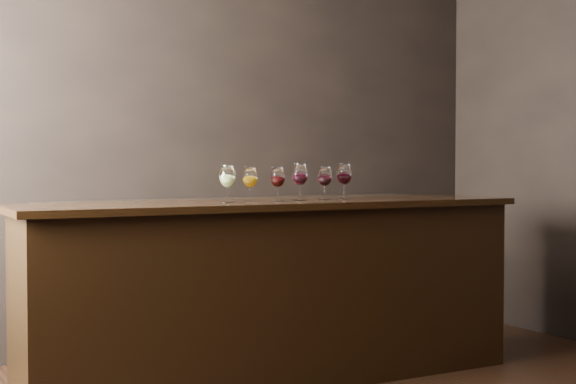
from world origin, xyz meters
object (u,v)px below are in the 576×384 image
bar_counter (277,295)px  glass_red_d (344,175)px  glass_amber (250,178)px  glass_white (227,177)px  glass_red_c (325,177)px  glass_red_a (278,178)px  glass_red_b (300,175)px  back_bar_shelf (246,272)px

bar_counter → glass_red_d: glass_red_d is taller
glass_red_d → glass_amber: bearing=-175.7°
glass_white → glass_red_c: bearing=4.1°
glass_white → glass_red_d: bearing=4.2°
glass_white → glass_amber: size_ratio=1.06×
glass_white → glass_red_a: (0.32, 0.00, -0.01)m
glass_white → glass_red_d: glass_red_d is taller
glass_red_b → glass_red_d: bearing=2.9°
bar_counter → glass_red_b: (0.16, 0.01, 0.69)m
glass_red_c → glass_red_b: bearing=-178.5°
back_bar_shelf → glass_red_d: (0.21, -0.91, 0.68)m
bar_counter → glass_amber: glass_amber is taller
bar_counter → glass_amber: size_ratio=14.55×
glass_red_c → bar_counter: bearing=-178.2°
glass_red_a → glass_red_d: (0.49, 0.06, 0.01)m
bar_counter → back_bar_shelf: 0.97m
back_bar_shelf → bar_counter: bearing=-106.1°
bar_counter → glass_red_c: size_ratio=14.34×
glass_amber → glass_red_d: glass_red_d is taller
glass_red_c → glass_red_d: 0.15m
bar_counter → back_bar_shelf: size_ratio=1.02×
bar_counter → back_bar_shelf: (0.27, 0.93, 0.01)m
glass_red_b → glass_white: bearing=-174.9°
glass_red_a → glass_red_b: size_ratio=0.90×
back_bar_shelf → glass_amber: 1.25m
back_bar_shelf → glass_amber: (-0.45, -0.96, 0.67)m
glass_white → glass_red_b: 0.49m
bar_counter → glass_red_c: glass_red_c is taller
bar_counter → back_bar_shelf: bearing=75.7°
glass_red_a → bar_counter: bearing=72.7°
glass_red_d → glass_white: bearing=-175.8°
back_bar_shelf → glass_red_a: size_ratio=14.34×
back_bar_shelf → glass_red_c: bearing=-86.1°
glass_red_d → glass_red_a: bearing=-173.4°
back_bar_shelf → glass_red_d: glass_red_d is taller
back_bar_shelf → glass_red_c: (0.06, -0.92, 0.67)m
glass_red_a → glass_white: bearing=-179.4°
glass_red_a → glass_red_b: glass_red_b is taller
back_bar_shelf → glass_white: bearing=-121.5°
glass_red_b → glass_red_d: size_ratio=1.01×
glass_amber → glass_red_c: glass_red_c is taller
glass_white → glass_red_a: glass_white is taller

